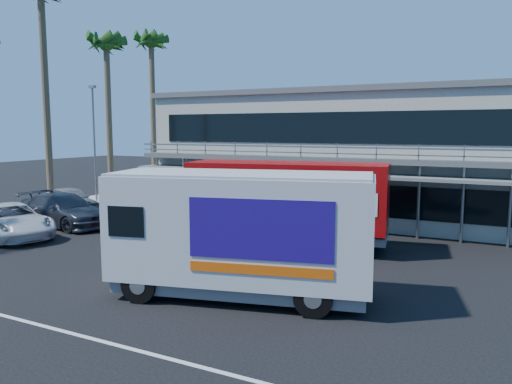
% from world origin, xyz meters
% --- Properties ---
extents(ground, '(120.00, 120.00, 0.00)m').
position_xyz_m(ground, '(0.00, 0.00, 0.00)').
color(ground, black).
rests_on(ground, ground).
extents(building, '(22.40, 12.00, 7.30)m').
position_xyz_m(building, '(3.00, 14.94, 3.66)').
color(building, gray).
rests_on(building, ground).
extents(curb_strip, '(3.00, 32.00, 0.16)m').
position_xyz_m(curb_strip, '(-15.00, 6.00, 0.08)').
color(curb_strip, '#A5A399').
rests_on(curb_strip, ground).
extents(palm_d, '(2.80, 2.80, 14.75)m').
position_xyz_m(palm_d, '(-15.20, 8.00, 12.80)').
color(palm_d, brown).
rests_on(palm_d, ground).
extents(palm_e, '(2.80, 2.80, 12.25)m').
position_xyz_m(palm_e, '(-14.70, 13.00, 10.57)').
color(palm_e, brown).
rests_on(palm_e, ground).
extents(palm_f, '(2.80, 2.80, 13.25)m').
position_xyz_m(palm_f, '(-15.10, 18.50, 11.47)').
color(palm_f, brown).
rests_on(palm_f, ground).
extents(light_pole_far, '(0.50, 0.25, 8.09)m').
position_xyz_m(light_pole_far, '(-14.20, 11.00, 4.50)').
color(light_pole_far, gray).
rests_on(light_pole_far, ground).
extents(red_truck, '(11.29, 4.43, 3.71)m').
position_xyz_m(red_truck, '(2.25, 4.87, 2.04)').
color(red_truck, maroon).
rests_on(red_truck, ground).
extents(white_van, '(8.27, 4.54, 3.84)m').
position_xyz_m(white_van, '(4.39, -1.60, 2.04)').
color(white_van, silver).
rests_on(white_van, ground).
extents(parked_car_c, '(6.34, 4.40, 1.61)m').
position_xyz_m(parked_car_c, '(-9.50, 0.80, 0.80)').
color(parked_car_c, silver).
rests_on(parked_car_c, ground).
extents(parked_car_d, '(6.22, 3.24, 1.72)m').
position_xyz_m(parked_car_d, '(-9.50, 4.00, 0.86)').
color(parked_car_d, '#2E343D').
rests_on(parked_car_d, ground).
extents(parked_car_e, '(5.04, 3.26, 1.59)m').
position_xyz_m(parked_car_e, '(-12.50, 7.20, 0.80)').
color(parked_car_e, gray).
rests_on(parked_car_e, ground).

